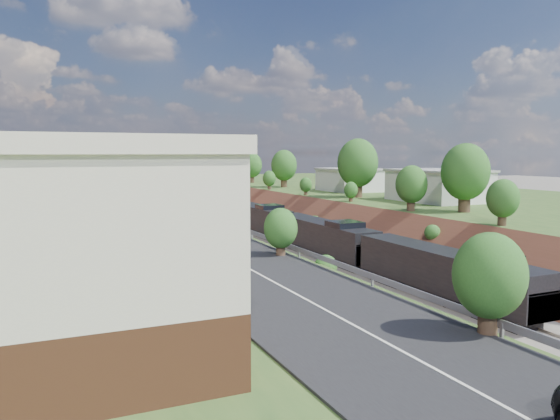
{
  "coord_description": "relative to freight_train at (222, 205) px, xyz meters",
  "views": [
    {
      "loc": [
        -26.15,
        -6.41,
        11.54
      ],
      "look_at": [
        -4.6,
        41.65,
        6.0
      ],
      "focal_mm": 35.0,
      "sensor_mm": 36.0,
      "label": 1
    }
  ],
  "objects": [
    {
      "name": "embankment_right",
      "position": [
        8.4,
        -22.12,
        -2.62
      ],
      "size": [
        10.0,
        180.0,
        10.0
      ],
      "primitive_type": "cube",
      "rotation": [
        0.0,
        0.79,
        0.0
      ],
      "color": "brown",
      "rests_on": "ground"
    },
    {
      "name": "guardrail",
      "position": [
        -14.0,
        -22.32,
        2.93
      ],
      "size": [
        0.1,
        171.0,
        0.7
      ],
      "color": "#99999E",
      "rests_on": "platform_left"
    },
    {
      "name": "overpass",
      "position": [
        -2.6,
        39.88,
        2.29
      ],
      "size": [
        24.5,
        8.3,
        7.4
      ],
      "color": "gray",
      "rests_on": "ground"
    },
    {
      "name": "tree_left_crest",
      "position": [
        -14.4,
        -62.12,
        4.42
      ],
      "size": [
        2.45,
        2.45,
        3.55
      ],
      "color": "#473323",
      "rests_on": "platform_left"
    },
    {
      "name": "commercial_building",
      "position": [
        -30.6,
        -44.12,
        5.88
      ],
      "size": [
        14.3,
        62.3,
        7.0
      ],
      "color": "brown",
      "rests_on": "platform_left"
    },
    {
      "name": "tree_right_large",
      "position": [
        14.4,
        -42.12,
        6.76
      ],
      "size": [
        5.25,
        5.25,
        7.61
      ],
      "color": "#473323",
      "rests_on": "platform_right"
    },
    {
      "name": "platform_right",
      "position": [
        30.4,
        -22.12,
        -0.12
      ],
      "size": [
        44.0,
        180.0,
        5.0
      ],
      "primitive_type": "cube",
      "color": "#2D5021",
      "rests_on": "ground"
    },
    {
      "name": "embankment_left",
      "position": [
        -13.6,
        -22.12,
        -2.62
      ],
      "size": [
        10.0,
        180.0,
        10.0
      ],
      "primitive_type": "cube",
      "rotation": [
        0.0,
        0.79,
        0.0
      ],
      "color": "brown",
      "rests_on": "ground"
    },
    {
      "name": "rail_left_track",
      "position": [
        -5.2,
        -22.12,
        -2.53
      ],
      "size": [
        1.58,
        180.0,
        0.18
      ],
      "primitive_type": "cube",
      "color": "gray",
      "rests_on": "ground"
    },
    {
      "name": "rail_right_track",
      "position": [
        -0.0,
        -22.12,
        -2.53
      ],
      "size": [
        1.58,
        180.0,
        0.18
      ],
      "primitive_type": "cube",
      "color": "gray",
      "rests_on": "ground"
    },
    {
      "name": "white_building_far",
      "position": [
        20.4,
        -8.12,
        4.18
      ],
      "size": [
        8.0,
        10.0,
        3.6
      ],
      "primitive_type": "cube",
      "color": "silver",
      "rests_on": "platform_right"
    },
    {
      "name": "white_building_near",
      "position": [
        20.9,
        -30.12,
        4.38
      ],
      "size": [
        9.0,
        12.0,
        4.0
      ],
      "primitive_type": "cube",
      "color": "silver",
      "rests_on": "platform_right"
    },
    {
      "name": "freight_train",
      "position": [
        0.0,
        0.0,
        0.0
      ],
      "size": [
        3.13,
        125.79,
        4.65
      ],
      "color": "black",
      "rests_on": "ground"
    },
    {
      "name": "road",
      "position": [
        -18.1,
        -22.12,
        2.43
      ],
      "size": [
        8.0,
        180.0,
        0.1
      ],
      "primitive_type": "cube",
      "color": "black",
      "rests_on": "platform_left"
    }
  ]
}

